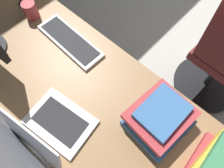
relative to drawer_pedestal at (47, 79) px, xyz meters
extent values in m
cube|color=#936D47|center=(-0.58, -0.03, 0.37)|extent=(2.32, 0.65, 0.03)
cylinder|color=silver|center=(0.52, -0.29, 0.00)|extent=(0.05, 0.05, 0.70)
cube|color=#936D47|center=(0.00, 0.00, 0.00)|extent=(0.40, 0.50, 0.69)
cube|color=silver|center=(0.00, -0.25, 0.00)|extent=(0.37, 0.01, 0.61)
cube|color=silver|center=(-0.46, 0.15, 0.39)|extent=(0.32, 0.25, 0.01)
cube|color=#262628|center=(-0.46, 0.15, 0.40)|extent=(0.25, 0.17, 0.00)
cube|color=silver|center=(-0.48, 0.28, 0.49)|extent=(0.30, 0.10, 0.19)
cube|color=navy|center=(-0.48, 0.28, 0.49)|extent=(0.27, 0.08, 0.16)
cube|color=silver|center=(-0.15, -0.19, 0.39)|extent=(0.42, 0.15, 0.02)
cube|color=#2D2D30|center=(-0.15, -0.19, 0.40)|extent=(0.38, 0.12, 0.00)
ellipsoid|color=black|center=(0.28, -0.21, 0.40)|extent=(0.06, 0.10, 0.03)
cube|color=#38669E|center=(-0.79, -0.15, 0.40)|extent=(0.25, 0.27, 0.03)
cube|color=#3D8456|center=(-0.79, -0.18, 0.43)|extent=(0.19, 0.29, 0.03)
cube|color=#B2383D|center=(-0.78, -0.16, 0.46)|extent=(0.25, 0.28, 0.03)
cube|color=#38669E|center=(-0.78, -0.17, 0.49)|extent=(0.17, 0.21, 0.02)
cylinder|color=#A53338|center=(0.16, -0.17, 0.43)|extent=(0.08, 0.08, 0.10)
torus|color=#A53338|center=(0.21, -0.17, 0.44)|extent=(0.06, 0.01, 0.06)
cylinder|color=black|center=(-0.88, -0.99, -0.10)|extent=(0.05, 0.05, 0.37)
cylinder|color=black|center=(-0.88, -0.99, -0.31)|extent=(0.56, 0.56, 0.03)
camera|label=1|loc=(-0.80, 0.17, 1.28)|focal=31.81mm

